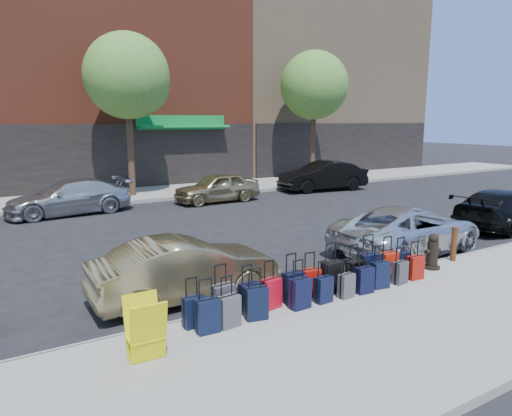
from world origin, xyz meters
TOP-DOWN VIEW (x-y plane):
  - ground at (0.00, 0.00)m, footprint 120.00×120.00m
  - sidewalk_near at (0.00, -6.50)m, footprint 60.00×4.00m
  - sidewalk_far at (0.00, 10.00)m, footprint 60.00×4.00m
  - curb_near at (0.00, -4.48)m, footprint 60.00×0.08m
  - curb_far at (0.00, 7.98)m, footprint 60.00×0.08m
  - building_center at (0.00, 17.99)m, footprint 17.00×12.85m
  - building_right at (16.00, 17.99)m, footprint 15.00×12.12m
  - tree_center at (0.64, 9.50)m, footprint 3.80×3.80m
  - tree_right at (11.14, 9.50)m, footprint 3.80×3.80m
  - suitcase_front_0 at (-2.55, -4.84)m, footprint 0.36×0.21m
  - suitcase_front_1 at (-1.96, -4.75)m, footprint 0.42×0.26m
  - suitcase_front_2 at (-1.46, -4.79)m, footprint 0.38×0.23m
  - suitcase_front_3 at (-1.02, -4.84)m, footprint 0.40×0.26m
  - suitcase_front_4 at (-0.51, -4.81)m, footprint 0.40×0.23m
  - suitcase_front_5 at (-0.04, -4.76)m, footprint 0.39×0.25m
  - suitcase_front_6 at (0.46, -4.81)m, footprint 0.43×0.24m
  - suitcase_front_7 at (1.05, -4.83)m, footprint 0.39×0.22m
  - suitcase_front_8 at (1.47, -4.81)m, footprint 0.46×0.29m
  - suitcase_front_9 at (2.07, -4.79)m, footprint 0.40×0.24m
  - suitcase_front_10 at (2.47, -4.79)m, footprint 0.37×0.21m
  - suitcase_back_0 at (-2.44, -5.15)m, footprint 0.39×0.24m
  - suitcase_back_1 at (-2.04, -5.14)m, footprint 0.39×0.26m
  - suitcase_back_2 at (-1.50, -5.11)m, footprint 0.42×0.29m
  - suitcase_back_4 at (-0.57, -5.12)m, footprint 0.40×0.24m
  - suitcase_back_5 at (-0.01, -5.12)m, footprint 0.35×0.22m
  - suitcase_back_6 at (0.52, -5.16)m, footprint 0.34×0.22m
  - suitcase_back_7 at (1.00, -5.16)m, footprint 0.37×0.23m
  - suitcase_back_8 at (1.47, -5.12)m, footprint 0.40×0.26m
  - suitcase_back_9 at (2.03, -5.16)m, footprint 0.35×0.23m
  - suitcase_back_10 at (2.53, -5.13)m, footprint 0.37×0.23m
  - fire_hydrant at (3.46, -4.83)m, footprint 0.43×0.38m
  - bollard at (4.42, -4.69)m, footprint 0.16×0.16m
  - display_rack at (-3.56, -5.46)m, footprint 0.53×0.58m
  - car_near_1 at (-2.04, -3.28)m, footprint 3.81×1.37m
  - car_near_2 at (4.41, -3.28)m, footprint 4.79×2.52m
  - car_near_3 at (9.53, -2.87)m, footprint 4.68×2.40m
  - car_far_1 at (-2.66, 7.02)m, footprint 4.73×2.28m
  - car_far_2 at (3.43, 6.54)m, footprint 3.85×1.64m
  - car_far_3 at (9.64, 6.84)m, footprint 4.75×2.18m

SIDE VIEW (x-z plane):
  - ground at x=0.00m, z-range 0.00..0.00m
  - sidewalk_near at x=0.00m, z-range 0.00..0.15m
  - sidewalk_far at x=0.00m, z-range 0.00..0.15m
  - curb_near at x=0.00m, z-range 0.00..0.15m
  - curb_far at x=0.00m, z-range 0.00..0.15m
  - suitcase_back_6 at x=0.52m, z-range 0.01..0.78m
  - suitcase_back_9 at x=2.03m, z-range 0.00..0.79m
  - suitcase_back_5 at x=-0.01m, z-range 0.00..0.81m
  - suitcase_back_10 at x=2.53m, z-range -0.01..0.83m
  - suitcase_back_7 at x=1.00m, z-range -0.01..0.85m
  - suitcase_front_0 at x=-2.55m, z-range -0.01..0.85m
  - suitcase_front_10 at x=2.47m, z-range -0.01..0.85m
  - suitcase_back_1 at x=-2.04m, z-range -0.02..0.86m
  - suitcase_front_2 at x=-1.46m, z-range -0.01..0.87m
  - suitcase_back_8 at x=1.47m, z-range -0.02..0.87m
  - suitcase_front_5 at x=-0.04m, z-range -0.02..0.87m
  - suitcase_front_3 at x=-1.02m, z-range -0.02..0.88m
  - suitcase_back_0 at x=-2.44m, z-range -0.02..0.89m
  - suitcase_back_4 at x=-0.57m, z-range -0.02..0.89m
  - suitcase_front_7 at x=1.05m, z-range -0.02..0.90m
  - suitcase_back_2 at x=-1.50m, z-range -0.02..0.90m
  - suitcase_front_9 at x=2.07m, z-range -0.02..0.91m
  - suitcase_front_4 at x=-0.51m, z-range -0.03..0.92m
  - suitcase_front_1 at x=-1.96m, z-range -0.03..0.93m
  - suitcase_front_6 at x=0.46m, z-range -0.04..0.99m
  - suitcase_front_8 at x=1.47m, z-range -0.05..1.01m
  - fire_hydrant at x=3.46m, z-range 0.12..0.95m
  - bollard at x=4.42m, z-range 0.16..1.01m
  - display_rack at x=-3.56m, z-range 0.14..1.06m
  - car_near_1 at x=-2.04m, z-range 0.00..1.25m
  - car_near_2 at x=4.41m, z-range 0.00..1.29m
  - car_near_3 at x=9.53m, z-range 0.00..1.30m
  - car_far_2 at x=3.43m, z-range 0.00..1.30m
  - car_far_1 at x=-2.66m, z-range 0.00..1.33m
  - car_far_3 at x=9.64m, z-range 0.00..1.51m
  - tree_center at x=0.64m, z-range 1.78..9.05m
  - tree_right at x=11.14m, z-range 1.78..9.05m
  - building_right at x=16.00m, z-range -0.02..17.98m
  - building_center at x=0.00m, z-range -0.02..19.98m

